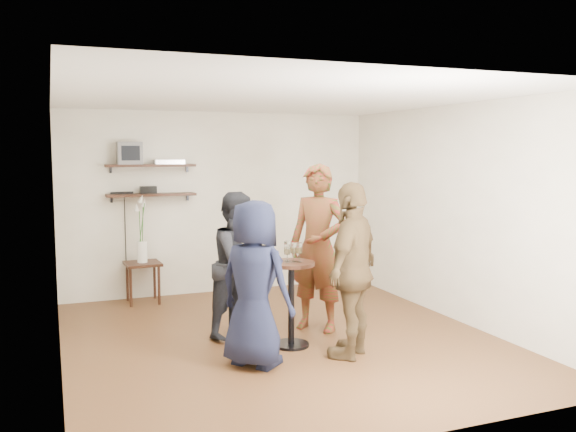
# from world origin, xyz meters

# --- Properties ---
(room) EXTENTS (4.58, 5.08, 2.68)m
(room) POSITION_xyz_m (0.00, 0.00, 1.30)
(room) COLOR #482417
(room) RESTS_ON ground
(shelf_upper) EXTENTS (1.20, 0.25, 0.04)m
(shelf_upper) POSITION_xyz_m (-1.00, 2.38, 1.85)
(shelf_upper) COLOR black
(shelf_upper) RESTS_ON room
(shelf_lower) EXTENTS (1.20, 0.25, 0.04)m
(shelf_lower) POSITION_xyz_m (-1.00, 2.38, 1.45)
(shelf_lower) COLOR black
(shelf_lower) RESTS_ON room
(crt_monitor) EXTENTS (0.32, 0.30, 0.30)m
(crt_monitor) POSITION_xyz_m (-1.28, 2.38, 2.02)
(crt_monitor) COLOR #59595B
(crt_monitor) RESTS_ON shelf_upper
(dvd_deck) EXTENTS (0.40, 0.24, 0.06)m
(dvd_deck) POSITION_xyz_m (-0.75, 2.38, 1.90)
(dvd_deck) COLOR silver
(dvd_deck) RESTS_ON shelf_upper
(radio) EXTENTS (0.22, 0.10, 0.10)m
(radio) POSITION_xyz_m (-1.04, 2.38, 1.52)
(radio) COLOR black
(radio) RESTS_ON shelf_lower
(power_strip) EXTENTS (0.30, 0.05, 0.03)m
(power_strip) POSITION_xyz_m (-1.39, 2.42, 1.48)
(power_strip) COLOR black
(power_strip) RESTS_ON shelf_lower
(side_table) EXTENTS (0.48, 0.48, 0.55)m
(side_table) POSITION_xyz_m (-1.17, 2.20, 0.46)
(side_table) COLOR black
(side_table) RESTS_ON room
(vase_lilies) EXTENTS (0.19, 0.19, 0.92)m
(vase_lilies) POSITION_xyz_m (-1.17, 2.20, 0.84)
(vase_lilies) COLOR white
(vase_lilies) RESTS_ON side_table
(drinks_table) EXTENTS (0.49, 0.49, 0.90)m
(drinks_table) POSITION_xyz_m (0.02, -0.25, 0.58)
(drinks_table) COLOR black
(drinks_table) RESTS_ON room
(wine_glass_fl) EXTENTS (0.06, 0.06, 0.19)m
(wine_glass_fl) POSITION_xyz_m (-0.04, -0.28, 1.02)
(wine_glass_fl) COLOR silver
(wine_glass_fl) RESTS_ON drinks_table
(wine_glass_fr) EXTENTS (0.07, 0.07, 0.20)m
(wine_glass_fr) POSITION_xyz_m (0.09, -0.29, 1.03)
(wine_glass_fr) COLOR silver
(wine_glass_fr) RESTS_ON drinks_table
(wine_glass_bl) EXTENTS (0.07, 0.07, 0.21)m
(wine_glass_bl) POSITION_xyz_m (-0.00, -0.19, 1.04)
(wine_glass_bl) COLOR silver
(wine_glass_bl) RESTS_ON drinks_table
(wine_glass_br) EXTENTS (0.07, 0.07, 0.20)m
(wine_glass_br) POSITION_xyz_m (0.05, -0.24, 1.03)
(wine_glass_br) COLOR silver
(wine_glass_br) RESTS_ON drinks_table
(person_plaid) EXTENTS (0.80, 0.82, 1.90)m
(person_plaid) POSITION_xyz_m (0.53, 0.20, 0.95)
(person_plaid) COLOR maroon
(person_plaid) RESTS_ON room
(person_dark) EXTENTS (0.99, 0.95, 1.60)m
(person_dark) POSITION_xyz_m (-0.38, 0.30, 0.80)
(person_dark) COLOR black
(person_dark) RESTS_ON room
(person_navy) EXTENTS (0.87, 0.92, 1.59)m
(person_navy) POSITION_xyz_m (-0.52, -0.67, 0.79)
(person_navy) COLOR black
(person_navy) RESTS_ON room
(person_brown) EXTENTS (1.05, 1.00, 1.74)m
(person_brown) POSITION_xyz_m (0.47, -0.76, 0.87)
(person_brown) COLOR #4C3820
(person_brown) RESTS_ON room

